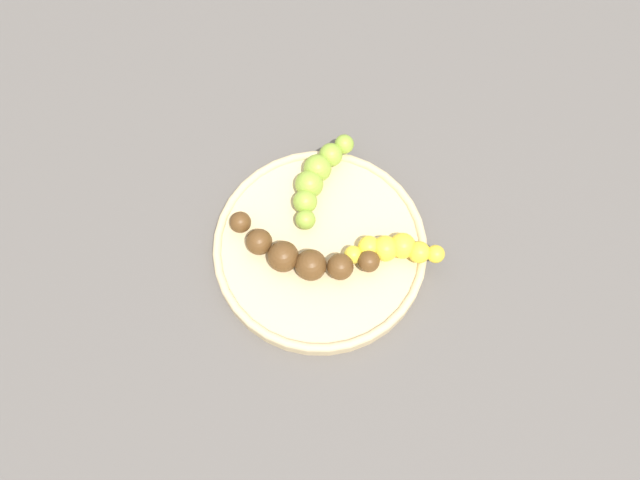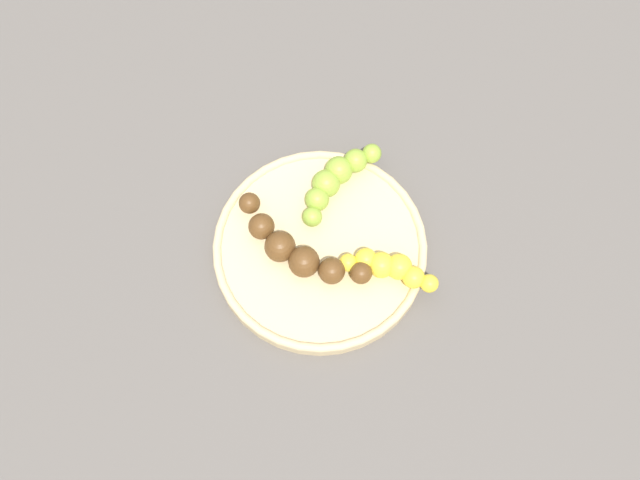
% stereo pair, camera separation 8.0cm
% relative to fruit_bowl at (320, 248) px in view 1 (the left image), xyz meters
% --- Properties ---
extents(ground_plane, '(2.40, 2.40, 0.00)m').
position_rel_fruit_bowl_xyz_m(ground_plane, '(0.00, 0.00, -0.01)').
color(ground_plane, '#56514C').
extents(fruit_bowl, '(0.25, 0.25, 0.02)m').
position_rel_fruit_bowl_xyz_m(fruit_bowl, '(0.00, 0.00, 0.00)').
color(fruit_bowl, '#D1B784').
rests_on(fruit_bowl, ground_plane).
extents(banana_overripe, '(0.17, 0.07, 0.04)m').
position_rel_fruit_bowl_xyz_m(banana_overripe, '(0.02, 0.02, 0.02)').
color(banana_overripe, '#593819').
rests_on(banana_overripe, fruit_bowl).
extents(banana_yellow, '(0.11, 0.04, 0.03)m').
position_rel_fruit_bowl_xyz_m(banana_yellow, '(-0.08, -0.00, 0.02)').
color(banana_yellow, yellow).
rests_on(banana_yellow, fruit_bowl).
extents(banana_green, '(0.06, 0.13, 0.03)m').
position_rel_fruit_bowl_xyz_m(banana_green, '(0.01, -0.08, 0.02)').
color(banana_green, '#8CAD38').
rests_on(banana_green, fruit_bowl).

